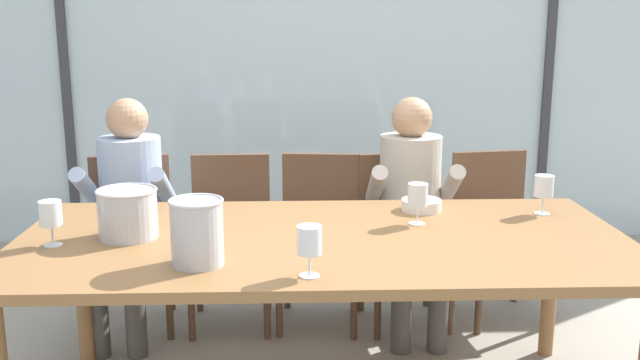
% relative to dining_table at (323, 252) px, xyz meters
% --- Properties ---
extents(ground, '(14.00, 14.00, 0.00)m').
position_rel_dining_table_xyz_m(ground, '(0.00, 1.00, -0.69)').
color(ground, '#9E9384').
extents(window_glass_panel, '(7.61, 0.03, 2.60)m').
position_rel_dining_table_xyz_m(window_glass_panel, '(0.00, 2.40, 0.61)').
color(window_glass_panel, silver).
rests_on(window_glass_panel, ground).
extents(window_mullion_left, '(0.06, 0.06, 2.60)m').
position_rel_dining_table_xyz_m(window_mullion_left, '(-1.71, 2.38, 0.61)').
color(window_mullion_left, '#38383D').
rests_on(window_mullion_left, ground).
extents(window_mullion_right, '(0.06, 0.06, 2.60)m').
position_rel_dining_table_xyz_m(window_mullion_right, '(1.71, 2.38, 0.61)').
color(window_mullion_right, '#38383D').
rests_on(window_mullion_right, ground).
extents(hillside_vineyard, '(13.61, 2.40, 1.70)m').
position_rel_dining_table_xyz_m(hillside_vineyard, '(0.00, 6.79, 0.16)').
color(hillside_vineyard, '#386633').
rests_on(hillside_vineyard, ground).
extents(dining_table, '(2.41, 1.14, 0.75)m').
position_rel_dining_table_xyz_m(dining_table, '(0.00, 0.00, 0.00)').
color(dining_table, olive).
rests_on(dining_table, ground).
extents(chair_near_curtain, '(0.50, 0.50, 0.89)m').
position_rel_dining_table_xyz_m(chair_near_curtain, '(-0.98, 0.95, -0.17)').
color(chair_near_curtain, brown).
rests_on(chair_near_curtain, ground).
extents(chair_left_of_center, '(0.45, 0.45, 0.89)m').
position_rel_dining_table_xyz_m(chair_left_of_center, '(-0.45, 0.97, -0.17)').
color(chair_left_of_center, brown).
rests_on(chair_left_of_center, ground).
extents(chair_center, '(0.48, 0.48, 0.89)m').
position_rel_dining_table_xyz_m(chair_center, '(0.02, 0.97, -0.17)').
color(chair_center, brown).
rests_on(chair_center, ground).
extents(chair_right_of_center, '(0.49, 0.49, 0.89)m').
position_rel_dining_table_xyz_m(chair_right_of_center, '(0.45, 0.96, -0.17)').
color(chair_right_of_center, brown).
rests_on(chair_right_of_center, ground).
extents(chair_near_window_right, '(0.50, 0.50, 0.89)m').
position_rel_dining_table_xyz_m(chair_near_window_right, '(0.98, 1.01, -0.17)').
color(chair_near_window_right, brown).
rests_on(chair_near_window_right, ground).
extents(person_pale_blue_shirt, '(0.47, 0.62, 1.21)m').
position_rel_dining_table_xyz_m(person_pale_blue_shirt, '(-0.96, 0.84, -0.00)').
color(person_pale_blue_shirt, '#9EB2D1').
rests_on(person_pale_blue_shirt, ground).
extents(person_beige_jumper, '(0.46, 0.61, 1.21)m').
position_rel_dining_table_xyz_m(person_beige_jumper, '(0.49, 0.84, -0.00)').
color(person_beige_jumper, '#B7AD9E').
rests_on(person_beige_jumper, ground).
extents(ice_bucket_primary, '(0.19, 0.19, 0.23)m').
position_rel_dining_table_xyz_m(ice_bucket_primary, '(-0.45, -0.31, 0.18)').
color(ice_bucket_primary, '#B7B7BC').
rests_on(ice_bucket_primary, dining_table).
extents(ice_bucket_secondary, '(0.24, 0.24, 0.19)m').
position_rel_dining_table_xyz_m(ice_bucket_secondary, '(-0.76, 0.02, 0.16)').
color(ice_bucket_secondary, '#B7B7BC').
rests_on(ice_bucket_secondary, dining_table).
extents(tasting_bowl, '(0.18, 0.18, 0.05)m').
position_rel_dining_table_xyz_m(tasting_bowl, '(0.46, 0.38, 0.09)').
color(tasting_bowl, silver).
rests_on(tasting_bowl, dining_table).
extents(wine_glass_by_left_taster, '(0.08, 0.08, 0.17)m').
position_rel_dining_table_xyz_m(wine_glass_by_left_taster, '(0.40, 0.16, 0.18)').
color(wine_glass_by_left_taster, silver).
rests_on(wine_glass_by_left_taster, dining_table).
extents(wine_glass_near_bucket, '(0.08, 0.08, 0.17)m').
position_rel_dining_table_xyz_m(wine_glass_near_bucket, '(0.98, 0.30, 0.19)').
color(wine_glass_near_bucket, silver).
rests_on(wine_glass_near_bucket, dining_table).
extents(wine_glass_center_pour, '(0.08, 0.08, 0.17)m').
position_rel_dining_table_xyz_m(wine_glass_center_pour, '(-0.06, -0.44, 0.18)').
color(wine_glass_center_pour, silver).
rests_on(wine_glass_center_pour, dining_table).
extents(wine_glass_by_right_taster, '(0.08, 0.08, 0.17)m').
position_rel_dining_table_xyz_m(wine_glass_by_right_taster, '(-1.03, -0.08, 0.18)').
color(wine_glass_by_right_taster, silver).
rests_on(wine_glass_by_right_taster, dining_table).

